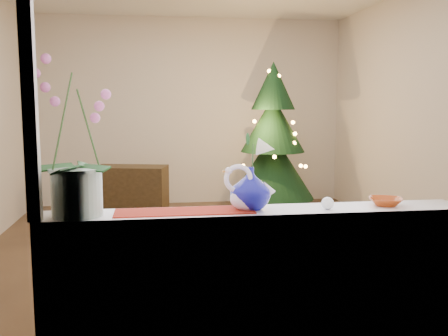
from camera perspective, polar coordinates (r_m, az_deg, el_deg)
The scene contains 16 objects.
ground at distance 5.08m, azimuth -1.80°, elevation -9.39°, with size 5.00×5.00×0.00m, color #342215.
wall_back at distance 7.36m, azimuth -4.00°, elevation 6.44°, with size 4.50×0.10×2.70m, color beige.
wall_front at distance 2.40m, azimuth 4.70°, elevation 4.67°, with size 4.50×0.10×2.70m, color beige.
wall_right at distance 5.58m, azimuth 21.88°, elevation 5.66°, with size 0.10×5.00×2.70m, color beige.
window_apron at distance 2.64m, azimuth 4.29°, elevation -15.42°, with size 2.20×0.08×0.88m, color white.
windowsill at distance 2.59m, azimuth 3.96°, elevation -5.20°, with size 2.20×0.26×0.04m, color white.
window_frame at distance 2.44m, azimuth 4.63°, elevation 12.95°, with size 2.22×0.06×1.60m, color white, non-canonical shape.
runner at distance 2.53m, azimuth -4.52°, elevation -4.96°, with size 0.70×0.20×0.01m, color maroon.
orchid_pot at distance 2.49m, azimuth -16.69°, elevation 3.48°, with size 0.27×0.27×0.77m, color beige, non-canonical shape.
swan at distance 2.54m, azimuth 2.87°, elevation -2.37°, with size 0.26×0.12×0.22m, color silver, non-canonical shape.
blue_vase at distance 2.57m, azimuth 3.06°, elevation -1.96°, with size 0.24×0.24×0.25m, color #090965.
lily at distance 2.54m, azimuth 3.09°, elevation 2.95°, with size 0.14×0.08×0.19m, color beige, non-canonical shape.
paperweight at distance 2.63m, azimuth 11.75°, elevation -3.96°, with size 0.06×0.06×0.06m, color white.
amber_dish at distance 2.81m, azimuth 17.98°, elevation -3.72°, with size 0.15×0.15×0.04m, color #9B3911.
xmas_tree at distance 6.54m, azimuth 5.58°, elevation 3.26°, with size 1.09×1.09×2.00m, color black, non-canonical shape.
side_table at distance 6.54m, azimuth -10.53°, elevation -2.71°, with size 0.90×0.45×0.67m, color black.
Camera 1 is at (-0.53, -4.84, 1.46)m, focal length 40.00 mm.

